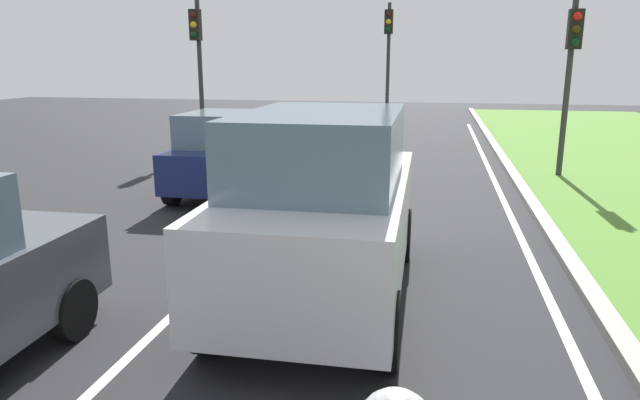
# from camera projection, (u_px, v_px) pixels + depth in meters

# --- Properties ---
(ground_plane) EXTENTS (60.00, 60.00, 0.00)m
(ground_plane) POSITION_uv_depth(u_px,v_px,m) (323.00, 205.00, 11.46)
(ground_plane) COLOR #262628
(lane_line_center) EXTENTS (0.12, 32.00, 0.01)m
(lane_line_center) POSITION_uv_depth(u_px,v_px,m) (290.00, 203.00, 11.60)
(lane_line_center) COLOR silver
(lane_line_center) RESTS_ON ground
(lane_line_right_edge) EXTENTS (0.12, 32.00, 0.01)m
(lane_line_right_edge) POSITION_uv_depth(u_px,v_px,m) (510.00, 214.00, 10.77)
(lane_line_right_edge) COLOR silver
(lane_line_right_edge) RESTS_ON ground
(curb_right) EXTENTS (0.24, 48.00, 0.12)m
(curb_right) POSITION_uv_depth(u_px,v_px,m) (538.00, 213.00, 10.66)
(curb_right) COLOR #9E9B93
(curb_right) RESTS_ON ground
(car_suv_ahead) EXTENTS (2.03, 4.53, 2.28)m
(car_suv_ahead) POSITION_uv_depth(u_px,v_px,m) (324.00, 206.00, 6.69)
(car_suv_ahead) COLOR silver
(car_suv_ahead) RESTS_ON ground
(car_hatchback_far) EXTENTS (1.78, 3.72, 1.78)m
(car_hatchback_far) POSITION_uv_depth(u_px,v_px,m) (227.00, 153.00, 12.28)
(car_hatchback_far) COLOR navy
(car_hatchback_far) RESTS_ON ground
(traffic_light_near_right) EXTENTS (0.32, 0.50, 4.32)m
(traffic_light_near_right) POSITION_uv_depth(u_px,v_px,m) (571.00, 58.00, 13.40)
(traffic_light_near_right) COLOR #2D2D2D
(traffic_light_near_right) RESTS_ON ground
(traffic_light_overhead_left) EXTENTS (0.32, 0.50, 4.66)m
(traffic_light_overhead_left) POSITION_uv_depth(u_px,v_px,m) (198.00, 51.00, 17.30)
(traffic_light_overhead_left) COLOR #2D2D2D
(traffic_light_overhead_left) RESTS_ON ground
(traffic_light_far_median) EXTENTS (0.32, 0.50, 5.01)m
(traffic_light_far_median) POSITION_uv_depth(u_px,v_px,m) (388.00, 46.00, 22.12)
(traffic_light_far_median) COLOR #2D2D2D
(traffic_light_far_median) RESTS_ON ground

